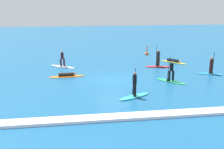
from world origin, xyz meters
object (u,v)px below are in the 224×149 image
surfer_on_blue_board (211,69)px  marker_buoy (147,53)px  surfer_on_teal_board (134,91)px  surfer_on_white_board (63,63)px  surfer_on_red_board (158,63)px  surfer_on_green_board (171,77)px  surfer_on_yellow_board (173,61)px  surfer_on_orange_board (67,75)px

surfer_on_blue_board → marker_buoy: surfer_on_blue_board is taller
surfer_on_teal_board → surfer_on_white_board: bearing=89.1°
surfer_on_red_board → surfer_on_teal_board: size_ratio=1.04×
surfer_on_green_board → marker_buoy: 12.69m
surfer_on_yellow_board → surfer_on_blue_board: bearing=-23.8°
surfer_on_blue_board → surfer_on_yellow_board: size_ratio=0.85×
surfer_on_teal_board → surfer_on_orange_board: bearing=99.3°
surfer_on_orange_board → marker_buoy: size_ratio=2.52×
surfer_on_blue_board → surfer_on_orange_board: (-13.62, 1.08, -0.34)m
surfer_on_orange_board → marker_buoy: bearing=39.2°
surfer_on_yellow_board → marker_buoy: marker_buoy is taller
surfer_on_white_board → surfer_on_yellow_board: size_ratio=1.00×
marker_buoy → surfer_on_blue_board: bearing=-72.9°
surfer_on_red_board → surfer_on_orange_board: (-9.55, -2.58, -0.35)m
surfer_on_blue_board → surfer_on_yellow_board: 5.88m
surfer_on_white_board → surfer_on_blue_board: bearing=18.5°
surfer_on_white_board → surfer_on_green_board: bearing=1.9°
surfer_on_yellow_board → surfer_on_orange_board: bearing=-108.4°
surfer_on_red_board → surfer_on_green_board: bearing=94.1°
surfer_on_blue_board → surfer_on_yellow_board: surfer_on_blue_board is taller
surfer_on_teal_board → surfer_on_orange_board: surfer_on_teal_board is taller
surfer_on_red_board → surfer_on_green_board: surfer_on_red_board is taller
surfer_on_blue_board → surfer_on_orange_board: bearing=-160.1°
surfer_on_blue_board → surfer_on_green_board: bearing=-133.7°
surfer_on_teal_board → surfer_on_green_board: size_ratio=1.03×
surfer_on_red_board → surfer_on_orange_board: size_ratio=0.86×
surfer_on_red_board → surfer_on_blue_board: (4.07, -3.66, -0.00)m
marker_buoy → surfer_on_teal_board: bearing=-108.6°
surfer_on_teal_board → surfer_on_white_board: 11.78m
surfer_on_yellow_board → surfer_on_teal_board: bearing=-72.3°
surfer_on_teal_board → surfer_on_orange_board: 8.07m
surfer_on_teal_board → surfer_on_white_board: (-5.41, 10.47, -0.04)m
surfer_on_blue_board → surfer_on_orange_board: size_ratio=0.75×
surfer_on_green_board → surfer_on_yellow_board: 8.16m
surfer_on_green_board → surfer_on_orange_board: (-8.95, 2.95, -0.33)m
surfer_on_white_board → surfer_on_orange_board: surfer_on_white_board is taller
surfer_on_yellow_board → surfer_on_orange_board: surfer_on_yellow_board is taller
surfer_on_green_board → marker_buoy: surfer_on_green_board is taller
surfer_on_blue_board → surfer_on_teal_board: (-8.70, -5.31, -0.04)m
surfer_on_blue_board → marker_buoy: (-3.31, 10.74, -0.28)m
surfer_on_yellow_board → surfer_on_orange_board: size_ratio=0.89×
surfer_on_red_board → surfer_on_teal_board: 10.09m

